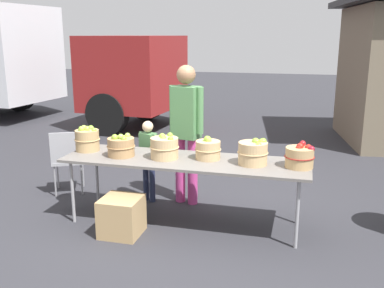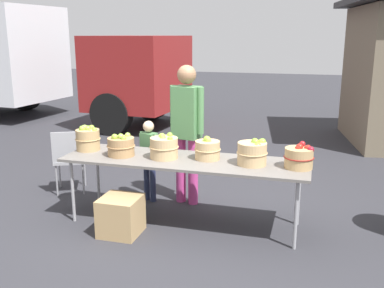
{
  "view_description": "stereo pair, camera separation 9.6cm",
  "coord_description": "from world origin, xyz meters",
  "px_view_note": "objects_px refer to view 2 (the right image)",
  "views": [
    {
      "loc": [
        1.25,
        -4.43,
        2.08
      ],
      "look_at": [
        0.0,
        0.3,
        0.85
      ],
      "focal_mm": 40.95,
      "sensor_mm": 36.0,
      "label": 1
    },
    {
      "loc": [
        1.34,
        -4.41,
        2.08
      ],
      "look_at": [
        0.0,
        0.3,
        0.85
      ],
      "focal_mm": 40.95,
      "sensor_mm": 36.0,
      "label": 2
    }
  ],
  "objects_px": {
    "apple_basket_green_2": "(164,147)",
    "apple_basket_green_4": "(253,153)",
    "folding_chair": "(69,156)",
    "produce_crate": "(121,216)",
    "box_truck": "(11,58)",
    "apple_basket_green_0": "(88,138)",
    "market_table": "(185,162)",
    "child_customer": "(149,154)",
    "apple_basket_red_0": "(299,157)",
    "vendor_adult": "(187,124)",
    "apple_basket_green_3": "(207,149)",
    "apple_basket_green_1": "(121,146)"
  },
  "relations": [
    {
      "from": "apple_basket_green_2",
      "to": "apple_basket_green_4",
      "type": "distance_m",
      "value": 0.97
    },
    {
      "from": "folding_chair",
      "to": "produce_crate",
      "type": "xyz_separation_m",
      "value": [
        1.19,
        -0.98,
        -0.3
      ]
    },
    {
      "from": "box_truck",
      "to": "apple_basket_green_4",
      "type": "bearing_deg",
      "value": -31.56
    },
    {
      "from": "apple_basket_green_2",
      "to": "box_truck",
      "type": "xyz_separation_m",
      "value": [
        -5.9,
        5.14,
        0.62
      ]
    },
    {
      "from": "apple_basket_green_0",
      "to": "folding_chair",
      "type": "bearing_deg",
      "value": 140.54
    },
    {
      "from": "market_table",
      "to": "child_customer",
      "type": "xyz_separation_m",
      "value": [
        -0.63,
        0.54,
        -0.1
      ]
    },
    {
      "from": "box_truck",
      "to": "produce_crate",
      "type": "bearing_deg",
      "value": -40.0
    },
    {
      "from": "apple_basket_green_4",
      "to": "folding_chair",
      "type": "height_order",
      "value": "apple_basket_green_4"
    },
    {
      "from": "apple_basket_red_0",
      "to": "vendor_adult",
      "type": "height_order",
      "value": "vendor_adult"
    },
    {
      "from": "folding_chair",
      "to": "child_customer",
      "type": "bearing_deg",
      "value": 155.08
    },
    {
      "from": "vendor_adult",
      "to": "box_truck",
      "type": "xyz_separation_m",
      "value": [
        -5.97,
        4.52,
        0.47
      ]
    },
    {
      "from": "vendor_adult",
      "to": "folding_chair",
      "type": "bearing_deg",
      "value": 15.82
    },
    {
      "from": "apple_basket_green_0",
      "to": "produce_crate",
      "type": "bearing_deg",
      "value": -39.45
    },
    {
      "from": "apple_basket_green_2",
      "to": "vendor_adult",
      "type": "relative_size",
      "value": 0.19
    },
    {
      "from": "market_table",
      "to": "apple_basket_green_3",
      "type": "bearing_deg",
      "value": 17.87
    },
    {
      "from": "apple_basket_green_3",
      "to": "child_customer",
      "type": "height_order",
      "value": "child_customer"
    },
    {
      "from": "apple_basket_green_0",
      "to": "vendor_adult",
      "type": "height_order",
      "value": "vendor_adult"
    },
    {
      "from": "apple_basket_green_2",
      "to": "box_truck",
      "type": "height_order",
      "value": "box_truck"
    },
    {
      "from": "apple_basket_green_0",
      "to": "folding_chair",
      "type": "xyz_separation_m",
      "value": [
        -0.55,
        0.46,
        -0.38
      ]
    },
    {
      "from": "market_table",
      "to": "apple_basket_green_1",
      "type": "relative_size",
      "value": 8.48
    },
    {
      "from": "apple_basket_green_3",
      "to": "apple_basket_red_0",
      "type": "relative_size",
      "value": 0.95
    },
    {
      "from": "apple_basket_green_3",
      "to": "apple_basket_red_0",
      "type": "xyz_separation_m",
      "value": [
        0.98,
        -0.06,
        0.0
      ]
    },
    {
      "from": "apple_basket_green_1",
      "to": "child_customer",
      "type": "bearing_deg",
      "value": 80.5
    },
    {
      "from": "vendor_adult",
      "to": "folding_chair",
      "type": "height_order",
      "value": "vendor_adult"
    },
    {
      "from": "child_customer",
      "to": "box_truck",
      "type": "height_order",
      "value": "box_truck"
    },
    {
      "from": "apple_basket_green_2",
      "to": "child_customer",
      "type": "relative_size",
      "value": 0.31
    },
    {
      "from": "box_truck",
      "to": "produce_crate",
      "type": "height_order",
      "value": "box_truck"
    },
    {
      "from": "market_table",
      "to": "folding_chair",
      "type": "relative_size",
      "value": 3.14
    },
    {
      "from": "apple_basket_green_4",
      "to": "apple_basket_green_0",
      "type": "bearing_deg",
      "value": 178.11
    },
    {
      "from": "child_customer",
      "to": "folding_chair",
      "type": "bearing_deg",
      "value": 22.16
    },
    {
      "from": "vendor_adult",
      "to": "child_customer",
      "type": "height_order",
      "value": "vendor_adult"
    },
    {
      "from": "child_customer",
      "to": "apple_basket_green_0",
      "type": "bearing_deg",
      "value": 60.59
    },
    {
      "from": "apple_basket_green_3",
      "to": "apple_basket_green_4",
      "type": "height_order",
      "value": "apple_basket_green_4"
    },
    {
      "from": "apple_basket_green_1",
      "to": "child_customer",
      "type": "xyz_separation_m",
      "value": [
        0.1,
        0.6,
        -0.25
      ]
    },
    {
      "from": "vendor_adult",
      "to": "produce_crate",
      "type": "xyz_separation_m",
      "value": [
        -0.42,
        -1.06,
        -0.81
      ]
    },
    {
      "from": "apple_basket_green_4",
      "to": "folding_chair",
      "type": "bearing_deg",
      "value": 168.27
    },
    {
      "from": "apple_basket_green_0",
      "to": "apple_basket_green_2",
      "type": "bearing_deg",
      "value": -4.87
    },
    {
      "from": "apple_basket_green_0",
      "to": "child_customer",
      "type": "xyz_separation_m",
      "value": [
        0.58,
        0.48,
        -0.28
      ]
    },
    {
      "from": "apple_basket_green_4",
      "to": "vendor_adult",
      "type": "xyz_separation_m",
      "value": [
        -0.9,
        0.6,
        0.14
      ]
    },
    {
      "from": "apple_basket_green_0",
      "to": "apple_basket_green_4",
      "type": "bearing_deg",
      "value": -1.89
    },
    {
      "from": "apple_basket_green_4",
      "to": "child_customer",
      "type": "xyz_separation_m",
      "value": [
        -1.37,
        0.54,
        -0.27
      ]
    },
    {
      "from": "apple_basket_green_1",
      "to": "apple_basket_green_3",
      "type": "distance_m",
      "value": 0.98
    },
    {
      "from": "apple_basket_green_4",
      "to": "box_truck",
      "type": "distance_m",
      "value": 8.59
    },
    {
      "from": "market_table",
      "to": "child_customer",
      "type": "relative_size",
      "value": 2.59
    },
    {
      "from": "folding_chair",
      "to": "apple_basket_green_3",
      "type": "bearing_deg",
      "value": 141.48
    },
    {
      "from": "apple_basket_red_0",
      "to": "child_customer",
      "type": "xyz_separation_m",
      "value": [
        -1.85,
        0.53,
        -0.25
      ]
    },
    {
      "from": "apple_basket_green_1",
      "to": "box_truck",
      "type": "xyz_separation_m",
      "value": [
        -5.4,
        5.18,
        0.62
      ]
    },
    {
      "from": "apple_basket_green_0",
      "to": "child_customer",
      "type": "bearing_deg",
      "value": 39.41
    },
    {
      "from": "market_table",
      "to": "apple_basket_green_0",
      "type": "height_order",
      "value": "apple_basket_green_0"
    },
    {
      "from": "market_table",
      "to": "produce_crate",
      "type": "bearing_deg",
      "value": -141.8
    }
  ]
}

